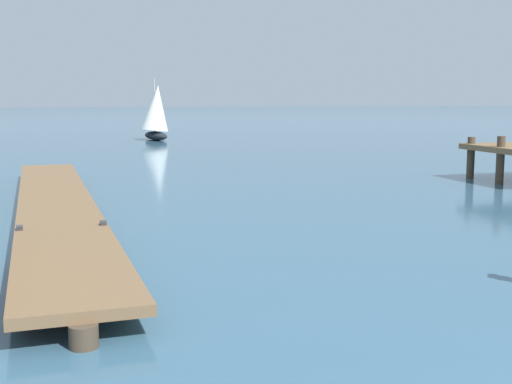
# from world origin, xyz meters

# --- Properties ---
(floating_dock) EXTENTS (3.38, 18.77, 0.53)m
(floating_dock) POSITION_xyz_m (-6.12, 13.83, 0.36)
(floating_dock) COLOR brown
(floating_dock) RESTS_ON ground
(distant_sailboat) EXTENTS (2.58, 3.97, 4.28)m
(distant_sailboat) POSITION_xyz_m (-0.88, 43.69, 1.90)
(distant_sailboat) COLOR black
(distant_sailboat) RESTS_ON ground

